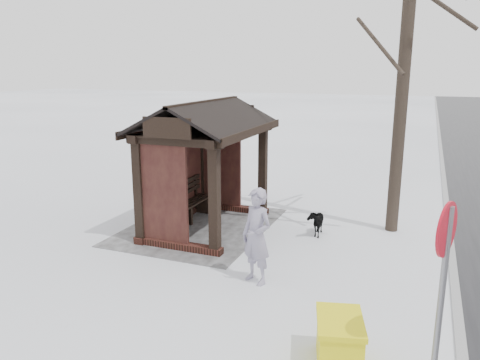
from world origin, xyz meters
name	(u,v)px	position (x,y,z in m)	size (l,w,h in m)	color
ground	(208,228)	(0.00, 0.00, 0.00)	(120.00, 120.00, 0.00)	white
kerb	(452,261)	(0.00, 5.50, 0.01)	(120.00, 0.15, 0.06)	gray
trampled_patch	(200,226)	(0.00, -0.20, 0.01)	(4.20, 3.20, 0.02)	gray
bus_shelter	(200,140)	(0.00, -0.16, 2.17)	(3.60, 2.40, 3.09)	#391C14
pedestrian	(257,236)	(2.35, 2.12, 0.88)	(0.64, 0.42, 1.76)	#8E879F
dog	(316,221)	(-0.51, 2.56, 0.32)	(0.34, 0.76, 0.64)	black
grit_bin	(339,342)	(4.27, 3.96, 0.34)	(0.99, 0.79, 0.67)	yellow
road_sign	(443,262)	(4.55, 5.08, 1.75)	(0.60, 0.23, 2.44)	slate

